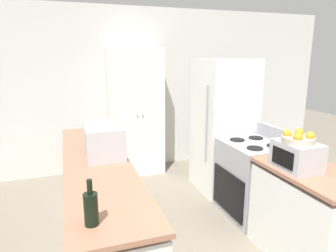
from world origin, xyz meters
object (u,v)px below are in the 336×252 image
(pantry_cabinet, at_px, (136,112))
(microwave, at_px, (104,141))
(stove, at_px, (253,179))
(refrigerator, at_px, (223,126))
(toaster_oven, at_px, (297,156))
(fruit_bowl, at_px, (298,138))
(wine_bottle, at_px, (91,208))

(pantry_cabinet, bearing_deg, microwave, -113.24)
(stove, bearing_deg, pantry_cabinet, 118.73)
(pantry_cabinet, relative_size, refrigerator, 1.09)
(refrigerator, height_order, toaster_oven, refrigerator)
(refrigerator, bearing_deg, microwave, -158.80)
(microwave, bearing_deg, toaster_oven, -30.83)
(stove, height_order, toaster_oven, toaster_oven)
(stove, xyz_separation_m, toaster_oven, (-0.14, -0.80, 0.56))
(stove, bearing_deg, refrigerator, 88.76)
(stove, bearing_deg, toaster_oven, -100.28)
(toaster_oven, height_order, fruit_bowl, fruit_bowl)
(refrigerator, bearing_deg, toaster_oven, -95.86)
(toaster_oven, bearing_deg, pantry_cabinet, 107.82)
(microwave, xyz_separation_m, wine_bottle, (-0.23, -1.24, -0.05))
(pantry_cabinet, xyz_separation_m, microwave, (-0.71, -1.65, 0.05))
(wine_bottle, bearing_deg, pantry_cabinet, 71.98)
(microwave, bearing_deg, refrigerator, 21.20)
(microwave, bearing_deg, wine_bottle, -100.56)
(toaster_oven, distance_m, fruit_bowl, 0.16)
(fruit_bowl, bearing_deg, refrigerator, 83.81)
(fruit_bowl, bearing_deg, pantry_cabinet, 107.59)
(stove, xyz_separation_m, fruit_bowl, (-0.15, -0.80, 0.72))
(stove, bearing_deg, microwave, 175.99)
(refrigerator, relative_size, wine_bottle, 6.39)
(pantry_cabinet, xyz_separation_m, stove, (0.97, -1.77, -0.54))
(microwave, relative_size, toaster_oven, 1.43)
(microwave, relative_size, fruit_bowl, 1.91)
(wine_bottle, relative_size, toaster_oven, 0.77)
(pantry_cabinet, xyz_separation_m, refrigerator, (0.99, -0.99, -0.08))
(toaster_oven, bearing_deg, stove, 79.72)
(stove, relative_size, wine_bottle, 3.67)
(toaster_oven, relative_size, fruit_bowl, 1.33)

